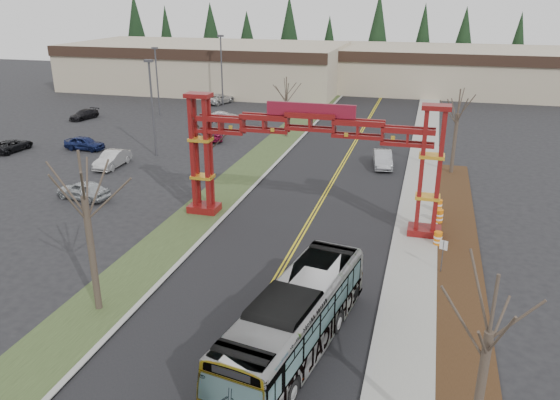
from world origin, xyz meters
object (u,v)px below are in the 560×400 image
(retail_building_west, at_px, (207,66))
(bare_tree_median_far, at_px, (286,95))
(transit_bus, at_px, (294,320))
(bare_tree_median_near, at_px, (84,198))
(silver_sedan, at_px, (383,159))
(bare_tree_right_near, at_px, (489,333))
(parked_car_mid_a, at_px, (214,134))
(barrel_south, at_px, (438,239))
(parked_car_far_a, at_px, (223,117))
(bare_tree_right_far, at_px, (458,114))
(light_pole_far, at_px, (222,65))
(parked_car_mid_b, at_px, (84,143))
(light_pole_mid, at_px, (157,77))
(parked_car_far_b, at_px, (220,99))
(street_sign, at_px, (443,250))
(gateway_arch, at_px, (310,142))
(bare_tree_median_mid, at_px, (209,143))
(retail_building_east, at_px, (449,69))
(parked_car_near_b, at_px, (112,159))
(parked_car_near_a, at_px, (83,190))
(light_pole_near, at_px, (152,101))
(parked_car_near_c, at_px, (12,145))
(parked_car_far_c, at_px, (84,115))
(barrel_mid, at_px, (439,217))

(retail_building_west, distance_m, bare_tree_median_far, 37.24)
(transit_bus, distance_m, bare_tree_median_near, 11.59)
(silver_sedan, height_order, bare_tree_right_near, bare_tree_right_near)
(parked_car_mid_a, bearing_deg, barrel_south, 116.79)
(silver_sedan, height_order, barrel_south, silver_sedan)
(parked_car_far_a, height_order, bare_tree_median_far, bare_tree_median_far)
(bare_tree_right_far, relative_size, light_pole_far, 0.77)
(silver_sedan, xyz_separation_m, barrel_south, (5.14, -16.57, -0.27))
(parked_car_mid_b, relative_size, light_pole_mid, 0.48)
(parked_car_far_b, relative_size, bare_tree_median_near, 0.61)
(parked_car_far_b, bearing_deg, street_sign, 142.06)
(bare_tree_median_near, bearing_deg, retail_building_west, 107.95)
(light_pole_far, relative_size, street_sign, 4.72)
(barrel_south, bearing_deg, gateway_arch, 170.64)
(parked_car_far_b, xyz_separation_m, bare_tree_right_far, (32.78, -26.07, 4.76))
(parked_car_mid_a, xyz_separation_m, street_sign, (24.52, -25.71, 0.86))
(parked_car_mid_a, height_order, light_pole_far, light_pole_far)
(bare_tree_median_far, bearing_deg, bare_tree_median_mid, -90.00)
(retail_building_east, relative_size, bare_tree_median_mid, 5.46)
(bare_tree_right_far, xyz_separation_m, light_pole_far, (-31.87, 25.08, 0.26))
(gateway_arch, bearing_deg, bare_tree_median_mid, 169.88)
(parked_car_far_b, relative_size, light_pole_far, 0.52)
(bare_tree_right_far, bearing_deg, parked_car_near_b, -168.04)
(street_sign, bearing_deg, silver_sedan, 104.75)
(retail_building_west, relative_size, silver_sedan, 9.89)
(parked_car_near_a, height_order, light_pole_near, light_pole_near)
(silver_sedan, bearing_deg, parked_car_mid_a, 155.06)
(parked_car_far_a, xyz_separation_m, street_sign, (26.84, -34.58, 0.88))
(parked_car_near_b, distance_m, parked_car_far_a, 21.30)
(parked_car_near_c, distance_m, parked_car_far_c, 15.61)
(transit_bus, relative_size, barrel_mid, 11.09)
(parked_car_near_a, bearing_deg, light_pole_far, -165.13)
(transit_bus, distance_m, light_pole_near, 35.14)
(transit_bus, height_order, parked_car_far_a, transit_bus)
(parked_car_mid_b, height_order, parked_car_far_c, parked_car_mid_b)
(gateway_arch, bearing_deg, parked_car_far_a, 121.14)
(silver_sedan, relative_size, bare_tree_right_far, 0.61)
(retail_building_east, height_order, parked_car_far_b, retail_building_east)
(parked_car_mid_b, height_order, street_sign, street_sign)
(retail_building_west, bearing_deg, parked_car_near_c, -95.11)
(retail_building_east, xyz_separation_m, barrel_south, (-1.12, -63.42, -3.01))
(gateway_arch, height_order, bare_tree_median_near, gateway_arch)
(bare_tree_median_near, xyz_separation_m, light_pole_far, (-13.87, 53.85, -0.44))
(parked_car_near_b, bearing_deg, bare_tree_median_near, -61.28)
(transit_bus, bearing_deg, parked_car_far_c, 143.10)
(gateway_arch, xyz_separation_m, barrel_mid, (8.93, 2.39, -5.45))
(gateway_arch, xyz_separation_m, bare_tree_median_far, (-8.00, 23.93, -1.17))
(bare_tree_median_near, bearing_deg, transit_bus, -4.16)
(retail_building_west, bearing_deg, parked_car_near_a, -77.80)
(parked_car_near_a, height_order, bare_tree_median_near, bare_tree_median_near)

